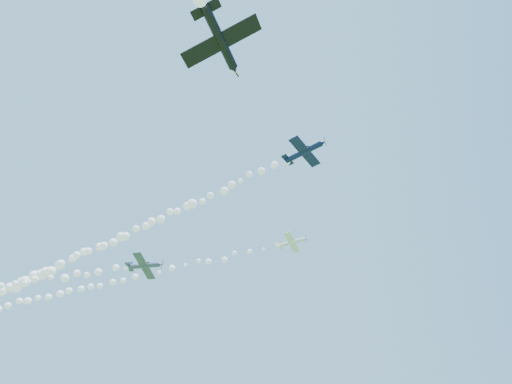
% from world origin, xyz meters
% --- Properties ---
extents(plane_white, '(6.07, 6.42, 1.62)m').
position_xyz_m(plane_white, '(7.69, 14.95, 49.97)').
color(plane_white, white).
extents(smoke_trail_white, '(85.44, 18.09, 2.65)m').
position_xyz_m(smoke_trail_white, '(-36.78, 23.43, 49.65)').
color(smoke_trail_white, white).
extents(plane_navy, '(7.21, 7.61, 1.97)m').
position_xyz_m(plane_navy, '(12.32, -8.21, 50.08)').
color(plane_navy, '#0D143B').
extents(smoke_trail_navy, '(69.52, 31.45, 2.88)m').
position_xyz_m(smoke_trail_navy, '(-24.34, 7.56, 49.86)').
color(smoke_trail_navy, white).
extents(plane_grey, '(7.46, 7.77, 2.49)m').
position_xyz_m(plane_grey, '(-19.79, 10.78, 45.13)').
color(plane_grey, '#3B4455').
extents(plane_black, '(7.14, 7.01, 2.61)m').
position_xyz_m(plane_black, '(6.46, -35.17, 36.44)').
color(plane_black, black).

